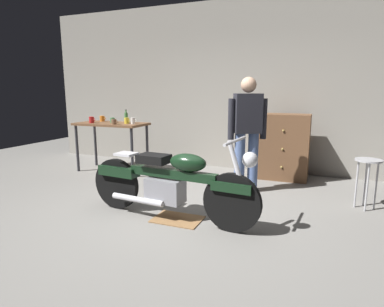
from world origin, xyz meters
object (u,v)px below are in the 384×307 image
mug_brown_stoneware (114,122)px  mug_green_speckled (113,120)px  motorcycle (170,182)px  person_standing (247,130)px  mug_red_diner (92,120)px  mug_yellow_tall (127,121)px  wooden_dresser (284,147)px  mug_white_ceramic (133,121)px  mug_orange_travel (102,119)px  bottle (126,118)px  shop_stool (368,170)px

mug_brown_stoneware → mug_green_speckled: (-0.21, 0.26, -0.00)m
motorcycle → person_standing: size_ratio=1.31×
mug_red_diner → mug_yellow_tall: mug_red_diner is taller
motorcycle → mug_green_speckled: 2.69m
motorcycle → wooden_dresser: size_ratio=1.99×
mug_brown_stoneware → mug_white_ceramic: mug_white_ceramic is taller
mug_orange_travel → mug_white_ceramic: size_ratio=1.10×
mug_green_speckled → motorcycle: bearing=-41.0°
mug_brown_stoneware → bottle: size_ratio=0.50×
mug_brown_stoneware → bottle: (0.04, 0.33, 0.05)m
shop_stool → wooden_dresser: bearing=136.5°
mug_brown_stoneware → mug_green_speckled: mug_brown_stoneware is taller
wooden_dresser → mug_orange_travel: bearing=-172.5°
mug_yellow_tall → bottle: bottle is taller
motorcycle → mug_yellow_tall: 2.42m
shop_stool → mug_green_speckled: (-4.15, 0.50, 0.45)m
mug_yellow_tall → mug_white_ceramic: mug_white_ceramic is taller
wooden_dresser → person_standing: bearing=-114.0°
mug_yellow_tall → mug_white_ceramic: 0.16m
mug_brown_stoneware → mug_yellow_tall: bearing=58.9°
motorcycle → mug_brown_stoneware: 2.37m
shop_stool → mug_red_diner: (-4.46, 0.31, 0.46)m
shop_stool → wooden_dresser: 1.57m
bottle → motorcycle: bearing=-45.9°
bottle → mug_red_diner: bearing=-155.6°
motorcycle → mug_green_speckled: bearing=144.2°
mug_green_speckled → shop_stool: bearing=-6.8°
mug_white_ceramic → bottle: (-0.24, 0.16, 0.04)m
mug_brown_stoneware → person_standing: bearing=-2.7°
mug_yellow_tall → mug_orange_travel: mug_yellow_tall is taller
mug_white_ceramic → wooden_dresser: bearing=15.0°
shop_stool → mug_white_ceramic: bearing=173.6°
person_standing → mug_white_ceramic: person_standing is taller
mug_brown_stoneware → mug_red_diner: bearing=172.7°
person_standing → mug_red_diner: (-2.90, 0.18, 0.03)m
mug_brown_stoneware → mug_red_diner: (-0.53, 0.07, 0.01)m
mug_brown_stoneware → mug_green_speckled: size_ratio=1.05×
shop_stool → mug_yellow_tall: mug_yellow_tall is taller
mug_red_diner → mug_orange_travel: 0.34m
motorcycle → bottle: 2.57m
motorcycle → mug_green_speckled: (-2.00, 1.74, 0.50)m
mug_yellow_tall → mug_red_diner: bearing=-168.1°
motorcycle → mug_orange_travel: mug_orange_travel is taller
motorcycle → wooden_dresser: wooden_dresser is taller
bottle → mug_orange_travel: bearing=172.4°
mug_yellow_tall → bottle: size_ratio=0.48×
motorcycle → person_standing: bearing=72.2°
wooden_dresser → mug_yellow_tall: 2.77m
mug_brown_stoneware → mug_yellow_tall: size_ratio=1.03×
person_standing → mug_green_speckled: person_standing is taller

